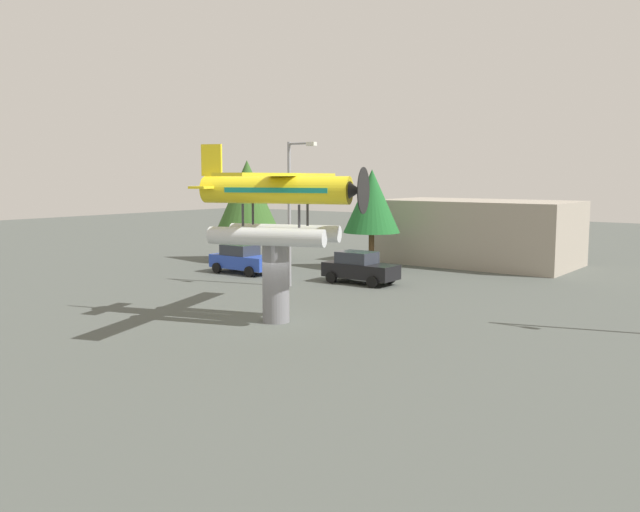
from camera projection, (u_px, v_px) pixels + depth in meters
The scene contains 9 objects.
ground_plane at pixel (276, 322), 27.50m from camera, with size 140.00×140.00×0.00m, color #4C514C.
display_pedestal at pixel (276, 283), 27.30m from camera, with size 1.10×1.10×3.23m, color slate.
floatplane_monument at pixel (278, 202), 26.87m from camera, with size 7.20×10.20×4.00m.
car_near_blue at pixel (242, 259), 41.00m from camera, with size 4.20×2.02×1.76m.
car_mid_black at pixel (360, 268), 37.17m from camera, with size 4.20×2.02×1.76m.
streetlight_primary at pixel (292, 203), 35.67m from camera, with size 1.84×0.28×7.72m.
storefront_building at pixel (478, 232), 45.25m from camera, with size 12.57×6.89×4.30m, color #9E9384.
tree_west at pixel (247, 197), 46.58m from camera, with size 4.52×4.52×7.01m.
tree_east at pixel (372, 201), 42.58m from camera, with size 3.61×3.61×6.35m.
Camera 1 is at (17.63, -20.50, 5.96)m, focal length 37.66 mm.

